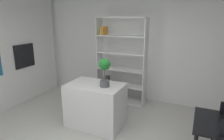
{
  "coord_description": "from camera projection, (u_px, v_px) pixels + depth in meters",
  "views": [
    {
      "loc": [
        1.41,
        -2.42,
        2.2
      ],
      "look_at": [
        -0.14,
        0.98,
        1.2
      ],
      "focal_mm": 31.84,
      "sensor_mm": 36.0,
      "label": 1
    }
  ],
  "objects": [
    {
      "name": "built_in_oven",
      "position": [
        24.0,
        56.0,
        5.11
      ],
      "size": [
        0.06,
        0.6,
        0.6
      ],
      "color": "black",
      "rests_on": "ground_plane"
    },
    {
      "name": "open_bookshelf",
      "position": [
        119.0,
        64.0,
        5.15
      ],
      "size": [
        1.29,
        0.34,
        2.2
      ],
      "color": "white",
      "rests_on": "ground_plane"
    },
    {
      "name": "potted_plant_on_island",
      "position": [
        105.0,
        70.0,
        3.75
      ],
      "size": [
        0.22,
        0.22,
        0.55
      ],
      "color": "#4C4C51",
      "rests_on": "kitchen_island"
    },
    {
      "name": "back_partition",
      "position": [
        143.0,
        48.0,
        5.22
      ],
      "size": [
        6.93,
        0.06,
        2.83
      ],
      "primitive_type": "cube",
      "color": "white",
      "rests_on": "ground_plane"
    },
    {
      "name": "kitchen_island",
      "position": [
        96.0,
        105.0,
        4.08
      ],
      "size": [
        1.12,
        0.73,
        0.9
      ],
      "primitive_type": "cube",
      "color": "silver",
      "rests_on": "ground_plane"
    }
  ]
}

